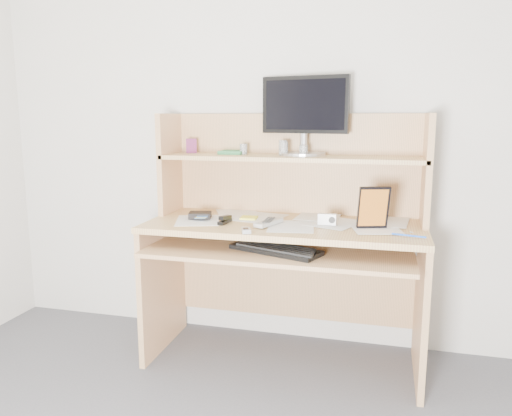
% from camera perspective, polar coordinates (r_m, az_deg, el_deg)
% --- Properties ---
extents(back_wall, '(3.60, 0.04, 2.50)m').
position_cam_1_polar(back_wall, '(2.80, 4.68, 9.68)').
color(back_wall, beige).
rests_on(back_wall, floor).
extents(desk, '(1.40, 0.70, 1.30)m').
position_cam_1_polar(desk, '(2.63, 3.60, -2.55)').
color(desk, tan).
rests_on(desk, floor).
extents(paper_clutter, '(1.32, 0.54, 0.01)m').
position_cam_1_polar(paper_clutter, '(2.54, 3.26, -1.65)').
color(paper_clutter, white).
rests_on(paper_clutter, desk).
extents(keyboard, '(0.47, 0.30, 0.03)m').
position_cam_1_polar(keyboard, '(2.38, 2.25, -4.69)').
color(keyboard, black).
rests_on(keyboard, desk).
extents(tv_remote, '(0.12, 0.20, 0.02)m').
position_cam_1_polar(tv_remote, '(2.47, 1.46, -1.68)').
color(tv_remote, '#A1A19C').
rests_on(tv_remote, paper_clutter).
extents(flip_phone, '(0.06, 0.09, 0.02)m').
position_cam_1_polar(flip_phone, '(2.32, -1.13, -2.47)').
color(flip_phone, silver).
rests_on(flip_phone, paper_clutter).
extents(stapler, '(0.04, 0.12, 0.04)m').
position_cam_1_polar(stapler, '(2.53, -3.60, -1.26)').
color(stapler, black).
rests_on(stapler, paper_clutter).
extents(wallet, '(0.13, 0.12, 0.03)m').
position_cam_1_polar(wallet, '(2.66, -6.42, -0.79)').
color(wallet, black).
rests_on(wallet, paper_clutter).
extents(sticky_note_pad, '(0.09, 0.09, 0.01)m').
position_cam_1_polar(sticky_note_pad, '(2.64, -0.81, -1.14)').
color(sticky_note_pad, '#E2ED3E').
rests_on(sticky_note_pad, desk).
extents(digital_camera, '(0.09, 0.04, 0.06)m').
position_cam_1_polar(digital_camera, '(2.49, 8.15, -1.27)').
color(digital_camera, '#B1B2B4').
rests_on(digital_camera, paper_clutter).
extents(game_case, '(0.14, 0.06, 0.21)m').
position_cam_1_polar(game_case, '(2.42, 13.27, 0.05)').
color(game_case, black).
rests_on(game_case, paper_clutter).
extents(blue_pen, '(0.15, 0.05, 0.01)m').
position_cam_1_polar(blue_pen, '(2.33, 17.06, -3.03)').
color(blue_pen, blue).
rests_on(blue_pen, paper_clutter).
extents(card_box, '(0.06, 0.04, 0.08)m').
position_cam_1_polar(card_box, '(2.85, -7.40, 7.06)').
color(card_box, maroon).
rests_on(card_box, desk).
extents(shelf_book, '(0.13, 0.18, 0.02)m').
position_cam_1_polar(shelf_book, '(2.79, -2.62, 6.41)').
color(shelf_book, '#2D714B').
rests_on(shelf_book, desk).
extents(chip_stack_a, '(0.05, 0.05, 0.06)m').
position_cam_1_polar(chip_stack_a, '(2.74, -1.43, 6.76)').
color(chip_stack_a, black).
rests_on(chip_stack_a, desk).
extents(chip_stack_b, '(0.05, 0.05, 0.07)m').
position_cam_1_polar(chip_stack_b, '(2.65, 3.19, 6.77)').
color(chip_stack_b, white).
rests_on(chip_stack_b, desk).
extents(chip_stack_c, '(0.05, 0.05, 0.06)m').
position_cam_1_polar(chip_stack_c, '(2.63, 5.45, 6.55)').
color(chip_stack_c, black).
rests_on(chip_stack_c, desk).
extents(chip_stack_d, '(0.05, 0.05, 0.08)m').
position_cam_1_polar(chip_stack_d, '(2.67, 3.10, 6.89)').
color(chip_stack_d, white).
rests_on(chip_stack_d, desk).
extents(monitor, '(0.47, 0.24, 0.41)m').
position_cam_1_polar(monitor, '(2.69, 5.56, 10.73)').
color(monitor, '#B4B4B9').
rests_on(monitor, desk).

